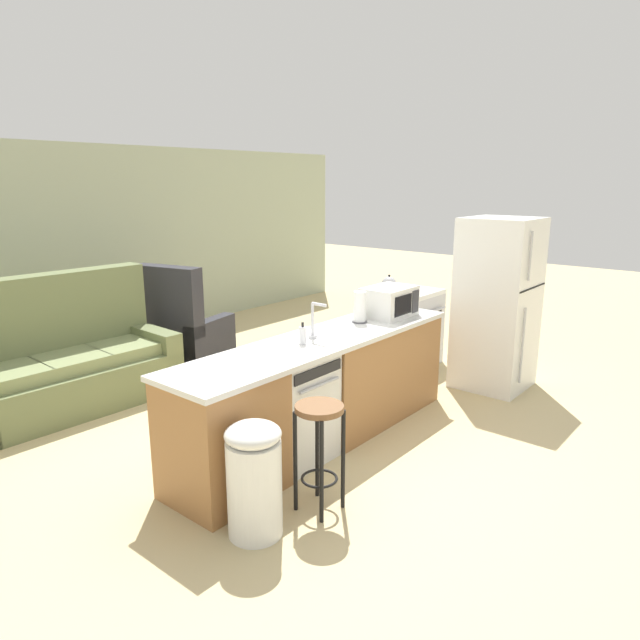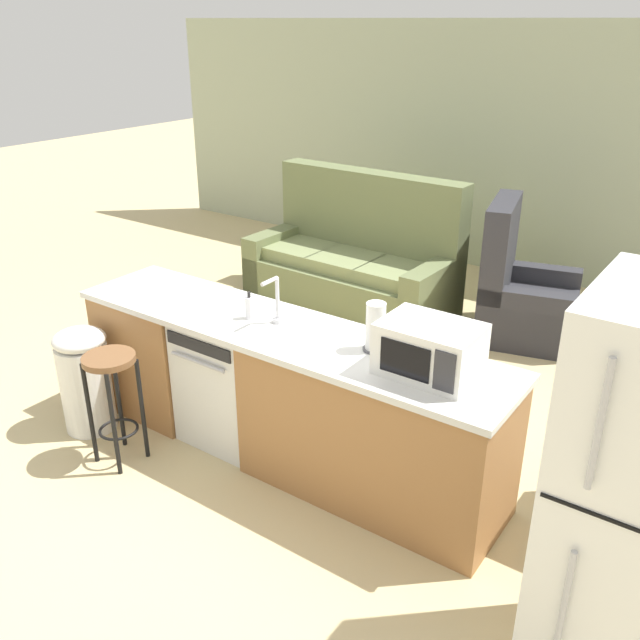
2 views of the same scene
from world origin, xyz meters
TOP-DOWN VIEW (x-y plane):
  - ground_plane at (0.00, 0.00)m, footprint 24.00×24.00m
  - wall_back at (0.30, 4.20)m, footprint 10.00×0.06m
  - kitchen_counter at (0.24, 0.00)m, footprint 2.94×0.66m
  - dishwasher at (-0.25, -0.00)m, footprint 0.58×0.61m
  - stove_range at (2.35, 0.55)m, footprint 0.76×0.68m
  - refrigerator at (2.35, -0.55)m, footprint 0.72×0.73m
  - microwave at (1.14, -0.00)m, footprint 0.50×0.37m
  - sink_faucet at (0.10, 0.04)m, footprint 0.07×0.18m
  - paper_towel_roll at (0.77, 0.07)m, footprint 0.14×0.14m
  - soap_bottle at (-0.08, -0.00)m, footprint 0.06×0.06m
  - kettle at (2.18, 0.68)m, footprint 0.21×0.17m
  - bar_stool at (-0.66, -0.65)m, footprint 0.32×0.32m
  - trash_bin at (-1.13, -0.52)m, footprint 0.35×0.35m
  - couch at (-0.84, 2.44)m, footprint 2.03×0.96m
  - armchair at (0.72, 2.64)m, footprint 0.98×1.02m

SIDE VIEW (x-z plane):
  - ground_plane at x=0.00m, z-range 0.00..0.00m
  - armchair at x=0.72m, z-range -0.25..0.95m
  - trash_bin at x=-1.13m, z-range 0.01..0.75m
  - couch at x=-0.84m, z-range -0.24..1.03m
  - kitchen_counter at x=0.24m, z-range -0.03..0.87m
  - dishwasher at x=-0.25m, z-range 0.00..0.84m
  - stove_range at x=2.35m, z-range 0.00..0.90m
  - bar_stool at x=-0.66m, z-range 0.17..0.91m
  - refrigerator at x=2.35m, z-range 0.00..1.78m
  - soap_bottle at x=-0.08m, z-range 0.88..1.06m
  - kettle at x=2.18m, z-range 0.89..1.08m
  - sink_faucet at x=0.10m, z-range 0.88..1.18m
  - paper_towel_roll at x=0.77m, z-range 0.90..1.18m
  - microwave at x=1.14m, z-range 0.90..1.18m
  - wall_back at x=0.30m, z-range 0.00..2.60m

